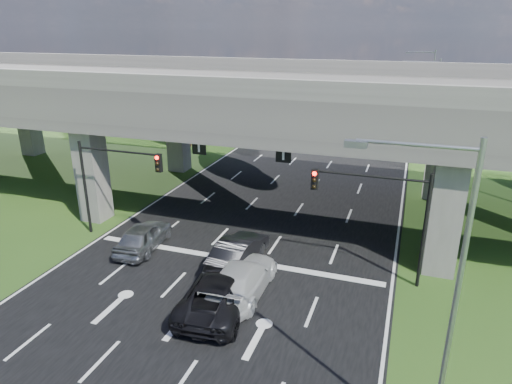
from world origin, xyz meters
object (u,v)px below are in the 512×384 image
Objects in this scene: signal_right at (381,205)px; streetlight_beyond at (427,87)px; car_trailing at (220,291)px; streetlight_near at (442,286)px; streetlight_far at (429,109)px; car_dark at (239,251)px; car_white at (242,279)px; car_silver at (143,236)px; signal_left at (112,174)px.

signal_right is 0.60× the size of streetlight_beyond.
streetlight_beyond is 42.29m from car_trailing.
streetlight_near is 30.00m from streetlight_far.
car_white reaches higher than car_dark.
streetlight_near is at bearing 141.66° from car_white.
car_dark is at bearing -172.55° from signal_right.
car_dark reaches higher than car_silver.
car_trailing is at bearing 150.79° from streetlight_near.
streetlight_far is at bearing 90.00° from streetlight_near.
car_white is (-8.30, -39.64, -4.97)m from streetlight_beyond.
signal_left is 1.03× the size of car_white.
streetlight_near is 18.61m from car_silver.
signal_left is (-15.65, 0.00, 0.00)m from signal_right.
car_white is (9.62, -3.58, -3.31)m from signal_left.
signal_left is 4.24m from car_silver.
car_dark is 4.10m from car_trailing.
car_trailing is (0.64, -4.05, 0.02)m from car_dark.
car_silver is at bearing -112.73° from streetlight_beyond.
streetlight_near is 2.10× the size of car_silver.
signal_left is 0.60× the size of streetlight_beyond.
streetlight_far is at bearing 83.53° from signal_right.
streetlight_near is at bearing 139.71° from car_dark.
signal_right is 15.65m from signal_left.
streetlight_beyond is at bearing -101.15° from car_dark.
car_trailing is (-8.85, -41.05, -4.96)m from streetlight_beyond.
car_white reaches higher than car_silver.
car_dark is (8.44, -0.94, -3.33)m from signal_left.
car_white is at bearing -149.26° from signal_right.
car_dark is at bearing -6.37° from signal_left.
streetlight_beyond is at bearing 90.00° from streetlight_near.
car_dark is (-9.48, -21.00, -4.99)m from streetlight_far.
signal_left is at bearing 150.98° from streetlight_near.
signal_left is at bearing -116.43° from streetlight_beyond.
car_silver is at bearing 3.22° from car_dark.
car_silver is at bearing -21.00° from car_white.
streetlight_beyond is at bearing 90.00° from streetlight_far.
car_white is at bearing 154.32° from car_silver.
car_trailing is (9.08, -5.00, -3.30)m from signal_left.
streetlight_far is at bearing 48.22° from signal_left.
streetlight_far reaches higher than car_dark.
signal_right is at bearing -169.33° from car_dark.
signal_left reaches higher than car_trailing.
car_dark is 0.87× the size of car_white.
streetlight_far is 1.98× the size of car_dark.
car_silver is (-15.50, 9.00, -5.01)m from streetlight_near.
car_white is 0.95× the size of car_trailing.
car_trailing is at bearing -142.76° from signal_right.
streetlight_far reaches higher than car_silver.
car_silver is (-13.22, -0.94, -3.35)m from signal_right.
signal_left is 1.19× the size of car_dark.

